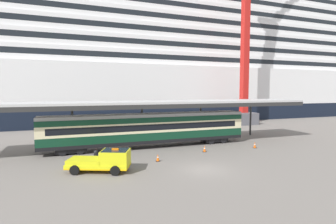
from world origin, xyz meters
name	(u,v)px	position (x,y,z in m)	size (l,w,h in m)	color
ground_plane	(204,170)	(0.00, 0.00, 0.00)	(400.00, 400.00, 0.00)	slate
cruise_ship	(182,62)	(16.78, 43.89, 14.37)	(176.07, 25.68, 43.13)	black
platform_canopy	(148,103)	(-1.89, 11.03, 5.35)	(43.42, 6.18, 5.58)	beige
train_carriage	(149,128)	(-1.89, 10.62, 2.31)	(24.72, 2.81, 4.11)	black
service_truck	(105,160)	(-8.17, 2.40, 0.99)	(5.58, 3.89, 2.02)	yellow
traffic_cone_near	(255,145)	(9.92, 5.70, 0.36)	(0.36, 0.36, 0.74)	black
traffic_cone_mid	(158,158)	(-2.91, 3.97, 0.36)	(0.36, 0.36, 0.73)	black
traffic_cone_far	(205,149)	(3.27, 5.96, 0.36)	(0.36, 0.36, 0.73)	black
dockside_crane	(248,34)	(23.60, 25.68, 18.31)	(16.29, 4.40, 56.86)	#595960
quay_bollard	(96,154)	(-8.49, 6.77, 0.52)	(0.48, 0.48, 0.96)	black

